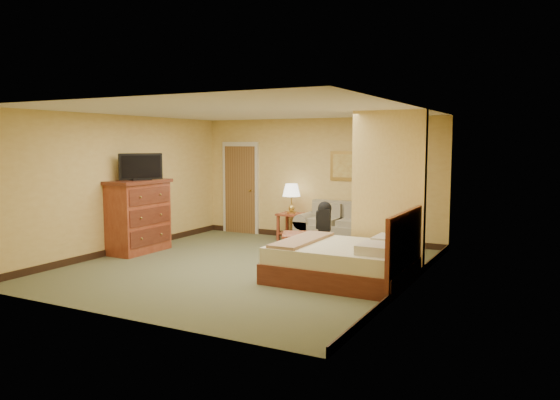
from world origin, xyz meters
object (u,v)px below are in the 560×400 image
Objects in this scene: loveseat at (340,231)px; bed at (346,261)px; dresser at (138,216)px; coffee_table at (302,240)px.

bed is (1.14, -2.67, 0.02)m from loveseat.
dresser reaches higher than loveseat.
dresser reaches higher than bed.
coffee_table is 0.66× the size of dresser.
bed reaches higher than coffee_table.
dresser is (-2.98, -0.98, 0.38)m from coffee_table.
dresser is at bearing -142.16° from loveseat.
loveseat is 0.86× the size of bed.
dresser is (-3.15, -2.45, 0.41)m from loveseat.
bed is at bearing -3.01° from dresser.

